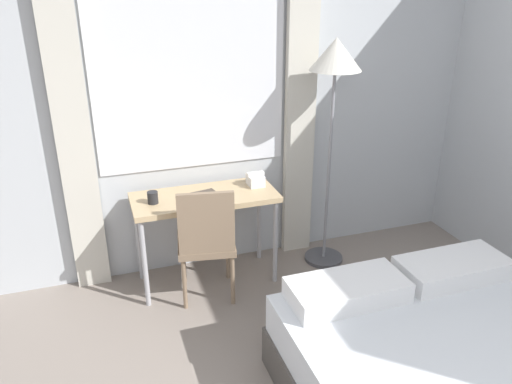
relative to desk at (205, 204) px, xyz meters
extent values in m
cube|color=silver|center=(0.42, 0.31, 0.71)|extent=(4.73, 0.05, 2.70)
cube|color=white|center=(0.00, 0.28, 0.96)|extent=(1.40, 0.01, 1.50)
cube|color=beige|center=(-0.84, 0.24, 0.66)|extent=(0.24, 0.06, 2.60)
cube|color=beige|center=(0.84, 0.24, 0.66)|extent=(0.24, 0.06, 2.60)
cube|color=tan|center=(0.00, 0.00, 0.06)|extent=(1.05, 0.45, 0.04)
cylinder|color=#B2B2B7|center=(-0.49, -0.19, -0.30)|extent=(0.04, 0.04, 0.68)
cylinder|color=#B2B2B7|center=(0.49, -0.19, -0.30)|extent=(0.04, 0.04, 0.68)
cylinder|color=#B2B2B7|center=(-0.49, 0.19, -0.30)|extent=(0.04, 0.04, 0.68)
cylinder|color=#B2B2B7|center=(0.49, 0.19, -0.30)|extent=(0.04, 0.04, 0.68)
cube|color=#8C7259|center=(-0.04, -0.17, -0.22)|extent=(0.46, 0.46, 0.05)
cube|color=#8C7259|center=(-0.07, -0.35, 0.02)|extent=(0.38, 0.10, 0.44)
cylinder|color=#8C7259|center=(-0.24, -0.31, -0.45)|extent=(0.03, 0.03, 0.40)
cylinder|color=#8C7259|center=(0.10, -0.37, -0.45)|extent=(0.03, 0.03, 0.40)
cylinder|color=#8C7259|center=(-0.18, 0.03, -0.45)|extent=(0.03, 0.03, 0.40)
cylinder|color=#8C7259|center=(0.16, -0.03, -0.45)|extent=(0.03, 0.03, 0.40)
cube|color=white|center=(0.54, -1.19, -0.10)|extent=(0.67, 0.32, 0.12)
cube|color=white|center=(1.26, -1.19, -0.10)|extent=(0.67, 0.32, 0.12)
cylinder|color=#4C4C51|center=(0.99, -0.02, -0.63)|extent=(0.31, 0.31, 0.03)
cylinder|color=gray|center=(0.99, -0.02, 0.15)|extent=(0.02, 0.02, 1.53)
cone|color=silver|center=(0.99, -0.02, 1.03)|extent=(0.38, 0.38, 0.23)
cube|color=white|center=(0.41, 0.06, 0.12)|extent=(0.11, 0.14, 0.08)
cube|color=white|center=(0.41, 0.06, 0.17)|extent=(0.13, 0.05, 0.02)
cube|color=#4C4238|center=(-0.03, -0.05, 0.09)|extent=(0.27, 0.21, 0.02)
cube|color=white|center=(-0.03, -0.05, 0.09)|extent=(0.26, 0.20, 0.01)
cylinder|color=#262628|center=(-0.37, -0.02, 0.12)|extent=(0.07, 0.07, 0.09)
camera|label=1|loc=(-0.71, -3.26, 1.53)|focal=35.00mm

